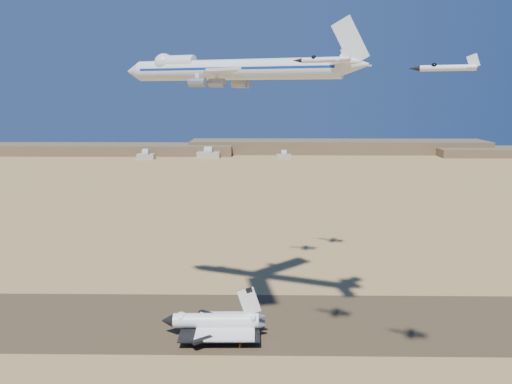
{
  "coord_description": "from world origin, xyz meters",
  "views": [
    {
      "loc": [
        12.86,
        -174.69,
        84.55
      ],
      "look_at": [
        10.25,
        8.0,
        48.21
      ],
      "focal_mm": 35.0,
      "sensor_mm": 36.0,
      "label": 1
    }
  ],
  "objects_px": {
    "chase_jet_b": "(446,68)",
    "shuttle": "(215,322)",
    "crew_a": "(241,342)",
    "crew_c": "(240,346)",
    "carrier_747": "(227,70)",
    "chase_jet_c": "(287,69)",
    "chase_jet_d": "(325,77)",
    "crew_b": "(240,346)",
    "chase_jet_a": "(324,60)"
  },
  "relations": [
    {
      "from": "carrier_747",
      "to": "crew_c",
      "type": "distance_m",
      "value": 92.08
    },
    {
      "from": "carrier_747",
      "to": "chase_jet_d",
      "type": "bearing_deg",
      "value": 75.73
    },
    {
      "from": "carrier_747",
      "to": "crew_a",
      "type": "distance_m",
      "value": 91.75
    },
    {
      "from": "chase_jet_c",
      "to": "chase_jet_d",
      "type": "relative_size",
      "value": 0.98
    },
    {
      "from": "carrier_747",
      "to": "chase_jet_a",
      "type": "relative_size",
      "value": 5.7
    },
    {
      "from": "chase_jet_c",
      "to": "crew_a",
      "type": "bearing_deg",
      "value": -98.52
    },
    {
      "from": "crew_a",
      "to": "chase_jet_a",
      "type": "height_order",
      "value": "chase_jet_a"
    },
    {
      "from": "carrier_747",
      "to": "crew_b",
      "type": "distance_m",
      "value": 92.09
    },
    {
      "from": "shuttle",
      "to": "chase_jet_d",
      "type": "xyz_separation_m",
      "value": [
        44.14,
        62.82,
        86.65
      ]
    },
    {
      "from": "shuttle",
      "to": "chase_jet_d",
      "type": "height_order",
      "value": "chase_jet_d"
    },
    {
      "from": "crew_a",
      "to": "crew_b",
      "type": "height_order",
      "value": "crew_a"
    },
    {
      "from": "shuttle",
      "to": "chase_jet_a",
      "type": "relative_size",
      "value": 2.52
    },
    {
      "from": "chase_jet_b",
      "to": "chase_jet_c",
      "type": "relative_size",
      "value": 0.9
    },
    {
      "from": "crew_b",
      "to": "chase_jet_b",
      "type": "relative_size",
      "value": 0.13
    },
    {
      "from": "crew_c",
      "to": "crew_a",
      "type": "bearing_deg",
      "value": -44.04
    },
    {
      "from": "crew_a",
      "to": "chase_jet_a",
      "type": "bearing_deg",
      "value": -162.64
    },
    {
      "from": "shuttle",
      "to": "crew_c",
      "type": "distance_m",
      "value": 13.72
    },
    {
      "from": "crew_b",
      "to": "crew_c",
      "type": "bearing_deg",
      "value": -80.63
    },
    {
      "from": "chase_jet_c",
      "to": "chase_jet_d",
      "type": "height_order",
      "value": "chase_jet_c"
    },
    {
      "from": "crew_b",
      "to": "crew_c",
      "type": "distance_m",
      "value": 0.18
    },
    {
      "from": "shuttle",
      "to": "crew_a",
      "type": "relative_size",
      "value": 19.68
    },
    {
      "from": "shuttle",
      "to": "carrier_747",
      "type": "distance_m",
      "value": 87.4
    },
    {
      "from": "crew_c",
      "to": "chase_jet_c",
      "type": "xyz_separation_m",
      "value": [
        17.25,
        55.34,
        93.1
      ]
    },
    {
      "from": "crew_c",
      "to": "chase_jet_a",
      "type": "xyz_separation_m",
      "value": [
        22.61,
        -26.97,
        91.66
      ]
    },
    {
      "from": "carrier_747",
      "to": "chase_jet_c",
      "type": "bearing_deg",
      "value": 82.31
    },
    {
      "from": "crew_b",
      "to": "chase_jet_c",
      "type": "relative_size",
      "value": 0.11
    },
    {
      "from": "crew_a",
      "to": "chase_jet_a",
      "type": "xyz_separation_m",
      "value": [
        22.44,
        -29.4,
        91.64
      ]
    },
    {
      "from": "carrier_747",
      "to": "chase_jet_a",
      "type": "bearing_deg",
      "value": -36.92
    },
    {
      "from": "shuttle",
      "to": "crew_c",
      "type": "bearing_deg",
      "value": -46.32
    },
    {
      "from": "chase_jet_b",
      "to": "shuttle",
      "type": "bearing_deg",
      "value": 159.62
    },
    {
      "from": "crew_a",
      "to": "chase_jet_b",
      "type": "relative_size",
      "value": 0.13
    },
    {
      "from": "chase_jet_a",
      "to": "crew_c",
      "type": "bearing_deg",
      "value": 148.9
    },
    {
      "from": "crew_a",
      "to": "chase_jet_d",
      "type": "xyz_separation_m",
      "value": [
        34.69,
        69.72,
        90.52
      ]
    },
    {
      "from": "crew_c",
      "to": "chase_jet_d",
      "type": "bearing_deg",
      "value": -65.78
    },
    {
      "from": "shuttle",
      "to": "chase_jet_d",
      "type": "bearing_deg",
      "value": 53.74
    },
    {
      "from": "chase_jet_a",
      "to": "chase_jet_c",
      "type": "distance_m",
      "value": 82.5
    },
    {
      "from": "carrier_747",
      "to": "chase_jet_b",
      "type": "bearing_deg",
      "value": -27.92
    },
    {
      "from": "crew_b",
      "to": "chase_jet_a",
      "type": "xyz_separation_m",
      "value": [
        22.78,
        -26.93,
        91.68
      ]
    },
    {
      "from": "crew_a",
      "to": "chase_jet_c",
      "type": "height_order",
      "value": "chase_jet_c"
    },
    {
      "from": "crew_c",
      "to": "chase_jet_d",
      "type": "xyz_separation_m",
      "value": [
        34.87,
        72.15,
        90.55
      ]
    },
    {
      "from": "crew_a",
      "to": "chase_jet_c",
      "type": "xyz_separation_m",
      "value": [
        17.08,
        52.91,
        93.07
      ]
    },
    {
      "from": "carrier_747",
      "to": "chase_jet_c",
      "type": "height_order",
      "value": "carrier_747"
    },
    {
      "from": "crew_b",
      "to": "crew_a",
      "type": "bearing_deg",
      "value": -14.28
    },
    {
      "from": "carrier_747",
      "to": "chase_jet_b",
      "type": "relative_size",
      "value": 5.89
    },
    {
      "from": "shuttle",
      "to": "chase_jet_c",
      "type": "distance_m",
      "value": 103.82
    },
    {
      "from": "chase_jet_b",
      "to": "chase_jet_d",
      "type": "relative_size",
      "value": 0.88
    },
    {
      "from": "crew_a",
      "to": "crew_c",
      "type": "bearing_deg",
      "value": 155.96
    },
    {
      "from": "carrier_747",
      "to": "crew_a",
      "type": "height_order",
      "value": "carrier_747"
    },
    {
      "from": "shuttle",
      "to": "chase_jet_b",
      "type": "xyz_separation_m",
      "value": [
        56.59,
        -51.81,
        85.08
      ]
    },
    {
      "from": "crew_c",
      "to": "chase_jet_c",
      "type": "relative_size",
      "value": 0.12
    }
  ]
}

